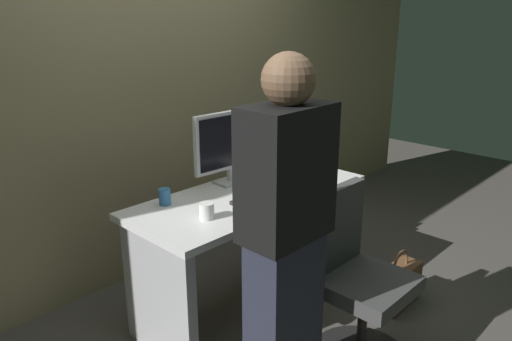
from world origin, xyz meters
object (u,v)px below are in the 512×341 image
(mouse, at_px, (295,183))
(cup_near_keyboard, at_px, (207,211))
(monitor, at_px, (231,143))
(cup_by_monitor, at_px, (165,197))
(person_at_desk, at_px, (285,238))
(keyboard, at_px, (265,196))
(book_stack, at_px, (289,158))
(handbag, at_px, (399,285))
(desk, at_px, (250,228))
(office_chair, at_px, (355,286))

(mouse, bearing_deg, cup_near_keyboard, 178.99)
(monitor, height_order, cup_near_keyboard, monitor)
(mouse, xyz_separation_m, cup_by_monitor, (-0.74, 0.33, 0.03))
(person_at_desk, bearing_deg, keyboard, 49.89)
(book_stack, xyz_separation_m, handbag, (0.13, -0.82, -0.70))
(monitor, relative_size, mouse, 5.41)
(desk, distance_m, mouse, 0.39)
(book_stack, bearing_deg, handbag, -80.77)
(keyboard, bearing_deg, mouse, 1.33)
(keyboard, bearing_deg, book_stack, 27.68)
(keyboard, bearing_deg, monitor, 82.68)
(office_chair, relative_size, book_stack, 3.95)
(office_chair, distance_m, handbag, 0.69)
(cup_near_keyboard, bearing_deg, desk, 13.91)
(book_stack, height_order, handbag, book_stack)
(office_chair, bearing_deg, cup_near_keyboard, 125.49)
(monitor, height_order, mouse, monitor)
(monitor, relative_size, book_stack, 2.27)
(cup_by_monitor, xyz_separation_m, book_stack, (0.97, -0.08, 0.03))
(cup_by_monitor, height_order, book_stack, book_stack)
(keyboard, bearing_deg, cup_near_keyboard, 179.51)
(desk, height_order, cup_by_monitor, cup_by_monitor)
(office_chair, xyz_separation_m, handbag, (0.62, 0.06, -0.29))
(desk, height_order, person_at_desk, person_at_desk)
(office_chair, distance_m, cup_near_keyboard, 0.86)
(desk, relative_size, handbag, 3.94)
(handbag, bearing_deg, keyboard, 138.98)
(handbag, bearing_deg, book_stack, 99.23)
(monitor, relative_size, cup_near_keyboard, 6.29)
(desk, bearing_deg, book_stack, 14.79)
(desk, xyz_separation_m, office_chair, (0.02, -0.74, -0.10))
(person_at_desk, distance_m, monitor, 1.03)
(book_stack, bearing_deg, desk, -165.21)
(book_stack, bearing_deg, monitor, 170.24)
(book_stack, bearing_deg, mouse, -132.83)
(person_at_desk, height_order, mouse, person_at_desk)
(keyboard, bearing_deg, handbag, -39.78)
(desk, xyz_separation_m, handbag, (0.65, -0.68, -0.39))
(desk, bearing_deg, cup_by_monitor, 155.27)
(desk, xyz_separation_m, person_at_desk, (-0.46, -0.66, 0.31))
(person_at_desk, height_order, keyboard, person_at_desk)
(cup_near_keyboard, bearing_deg, monitor, 33.77)
(keyboard, xyz_separation_m, book_stack, (0.51, 0.25, 0.07))
(mouse, xyz_separation_m, book_stack, (0.24, 0.25, 0.06))
(office_chair, relative_size, cup_near_keyboard, 10.93)
(mouse, height_order, cup_near_keyboard, cup_near_keyboard)
(cup_by_monitor, bearing_deg, monitor, 0.38)
(person_at_desk, distance_m, mouse, 0.92)
(person_at_desk, xyz_separation_m, mouse, (0.73, 0.54, -0.07))
(office_chair, relative_size, person_at_desk, 0.57)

